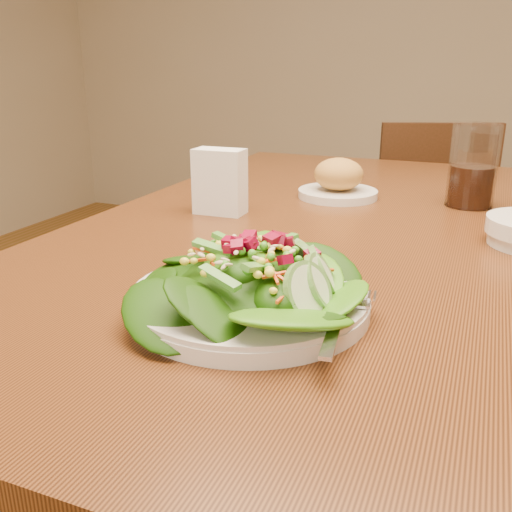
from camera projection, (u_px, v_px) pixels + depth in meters
name	position (u px, v px, depth m)	size (l,w,h in m)	color
dining_table	(349.00, 281.00, 1.00)	(0.90, 1.40, 0.75)	#623215
chair_far	(422.00, 236.00, 1.96)	(0.50, 0.50, 0.84)	#361A0E
salad_plate	(257.00, 287.00, 0.63)	(0.27, 0.27, 0.08)	silver
bread_plate	(338.00, 182.00, 1.15)	(0.16, 0.16, 0.08)	silver
drinking_glass	(472.00, 172.00, 1.08)	(0.09, 0.09, 0.16)	silver
napkin_holder	(220.00, 180.00, 1.03)	(0.09, 0.05, 0.12)	white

